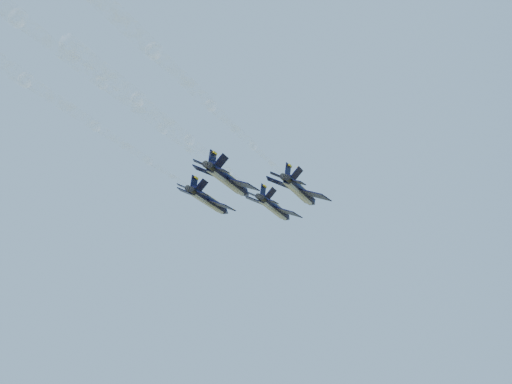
% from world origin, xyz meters
% --- Properties ---
extents(jet_lead, '(11.38, 16.17, 5.30)m').
position_xyz_m(jet_lead, '(0.58, 14.05, 98.66)').
color(jet_lead, black).
extents(jet_left, '(11.38, 16.17, 5.30)m').
position_xyz_m(jet_left, '(-10.05, 5.97, 98.66)').
color(jet_left, black).
extents(jet_right, '(11.38, 16.17, 5.30)m').
position_xyz_m(jet_right, '(7.19, 2.34, 98.66)').
color(jet_right, black).
extents(jet_slot, '(11.38, 16.17, 5.30)m').
position_xyz_m(jet_slot, '(-3.02, -6.77, 98.66)').
color(jet_slot, black).
extents(smoke_trail_lead, '(12.46, 54.38, 2.60)m').
position_xyz_m(smoke_trail_lead, '(-7.69, -28.00, 98.70)').
color(smoke_trail_lead, white).
extents(smoke_trail_left, '(12.46, 54.38, 2.60)m').
position_xyz_m(smoke_trail_left, '(-18.31, -36.08, 98.70)').
color(smoke_trail_left, white).
extents(smoke_trail_right, '(12.46, 54.38, 2.60)m').
position_xyz_m(smoke_trail_right, '(-1.07, -39.71, 98.70)').
color(smoke_trail_right, white).
extents(smoke_trail_slot, '(12.46, 54.38, 2.60)m').
position_xyz_m(smoke_trail_slot, '(-11.28, -48.82, 98.70)').
color(smoke_trail_slot, white).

